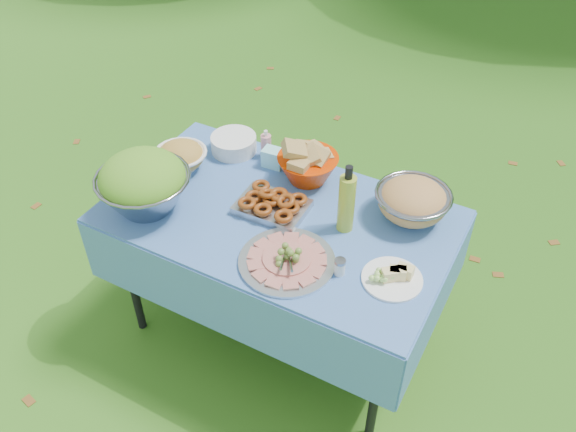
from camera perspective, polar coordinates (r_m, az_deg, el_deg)
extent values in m
plane|color=#123E0B|center=(3.13, -0.75, -10.44)|extent=(80.00, 80.00, 0.00)
cube|color=#82C1FA|center=(2.84, -0.82, -5.69)|extent=(1.46, 0.86, 0.76)
cylinder|color=white|center=(2.94, -5.10, 6.77)|extent=(0.29, 0.29, 0.08)
cube|color=#96F1FA|center=(2.83, -1.38, 5.47)|extent=(0.10, 0.08, 0.09)
cylinder|color=pink|center=(2.88, -2.07, 6.79)|extent=(0.06, 0.06, 0.14)
cube|color=#A6A5AA|center=(2.58, -1.51, 1.14)|extent=(0.30, 0.22, 0.07)
cylinder|color=silver|center=(2.34, -0.11, -3.64)|extent=(0.45, 0.45, 0.09)
cylinder|color=#9FB32C|center=(2.43, 5.52, 1.65)|extent=(0.09, 0.09, 0.31)
cylinder|color=white|center=(2.32, 9.78, -5.39)|extent=(0.27, 0.27, 0.06)
cylinder|color=silver|center=(2.32, 4.87, -4.76)|extent=(0.05, 0.05, 0.07)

